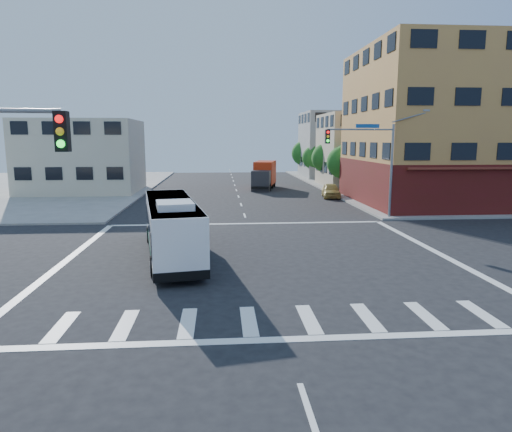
{
  "coord_description": "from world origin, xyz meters",
  "views": [
    {
      "loc": [
        -1.88,
        -22.2,
        5.91
      ],
      "look_at": [
        0.08,
        2.66,
        1.7
      ],
      "focal_mm": 32.0,
      "sensor_mm": 36.0,
      "label": 1
    }
  ],
  "objects": [
    {
      "name": "transit_bus",
      "position": [
        -4.37,
        0.78,
        1.55
      ],
      "size": [
        4.08,
        10.91,
        3.16
      ],
      "rotation": [
        0.0,
        0.0,
        0.17
      ],
      "color": "black",
      "rests_on": "ground"
    },
    {
      "name": "ground",
      "position": [
        0.0,
        0.0,
        0.0
      ],
      "size": [
        120.0,
        120.0,
        0.0
      ],
      "primitive_type": "plane",
      "color": "black",
      "rests_on": "ground"
    },
    {
      "name": "signal_mast_ne",
      "position": [
        9.08,
        10.62,
        4.98
      ],
      "size": [
        7.91,
        1.13,
        8.07
      ],
      "color": "gray",
      "rests_on": "ground"
    },
    {
      "name": "street_tree_c",
      "position": [
        11.9,
        43.92,
        3.46
      ],
      "size": [
        3.4,
        3.4,
        5.29
      ],
      "color": "#342113",
      "rests_on": "ground"
    },
    {
      "name": "sidewalk_ne",
      "position": [
        35.0,
        35.0,
        0.07
      ],
      "size": [
        50.0,
        50.0,
        0.15
      ],
      "primitive_type": "cube",
      "color": "gray",
      "rests_on": "ground"
    },
    {
      "name": "street_tree_a",
      "position": [
        11.9,
        27.92,
        3.59
      ],
      "size": [
        3.6,
        3.6,
        5.53
      ],
      "color": "#342113",
      "rests_on": "ground"
    },
    {
      "name": "street_tree_b",
      "position": [
        11.9,
        35.92,
        3.75
      ],
      "size": [
        3.8,
        3.8,
        5.79
      ],
      "color": "#342113",
      "rests_on": "ground"
    },
    {
      "name": "building_east_near",
      "position": [
        16.98,
        33.98,
        4.51
      ],
      "size": [
        12.06,
        10.06,
        9.0
      ],
      "color": "tan",
      "rests_on": "ground"
    },
    {
      "name": "building_east_far",
      "position": [
        16.98,
        47.98,
        5.01
      ],
      "size": [
        12.06,
        10.06,
        10.0
      ],
      "color": "#959591",
      "rests_on": "ground"
    },
    {
      "name": "building_west",
      "position": [
        -17.02,
        29.98,
        4.01
      ],
      "size": [
        12.06,
        10.06,
        8.0
      ],
      "color": "beige",
      "rests_on": "ground"
    },
    {
      "name": "parked_car",
      "position": [
        9.42,
        23.48,
        0.72
      ],
      "size": [
        2.31,
        4.45,
        1.45
      ],
      "primitive_type": "imported",
      "rotation": [
        0.0,
        0.0,
        -0.14
      ],
      "color": "tan",
      "rests_on": "ground"
    },
    {
      "name": "box_truck",
      "position": [
        3.4,
        32.36,
        1.58
      ],
      "size": [
        3.65,
        7.53,
        3.26
      ],
      "rotation": [
        0.0,
        0.0,
        -0.23
      ],
      "color": "#25252A",
      "rests_on": "ground"
    },
    {
      "name": "corner_building_ne",
      "position": [
        19.99,
        18.48,
        5.89
      ],
      "size": [
        18.1,
        15.44,
        14.0
      ],
      "color": "#B57B41",
      "rests_on": "ground"
    },
    {
      "name": "street_tree_d",
      "position": [
        11.9,
        51.92,
        3.88
      ],
      "size": [
        4.0,
        4.0,
        6.03
      ],
      "color": "#342113",
      "rests_on": "ground"
    }
  ]
}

